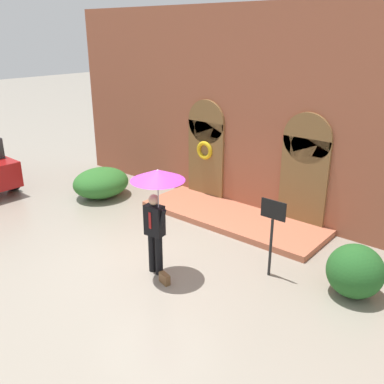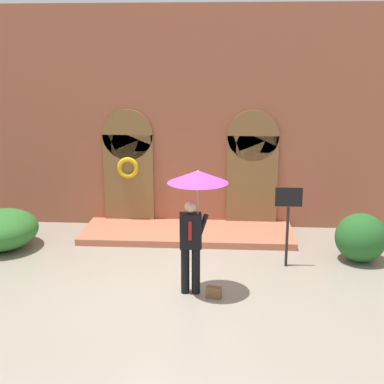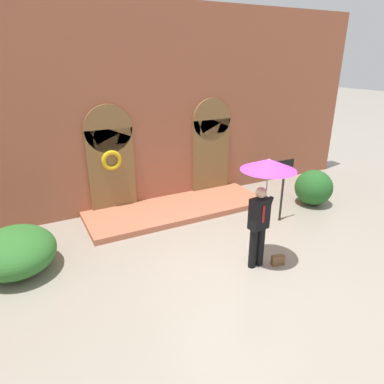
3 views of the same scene
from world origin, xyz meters
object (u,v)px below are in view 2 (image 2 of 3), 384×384
object	(u,v)px
handbag	(214,292)
sign_post	(288,214)
person_with_umbrella	(196,195)
shrub_left	(3,229)
shrub_right	(361,237)

from	to	relation	value
handbag	sign_post	world-z (taller)	sign_post
person_with_umbrella	shrub_left	world-z (taller)	person_with_umbrella
shrub_right	handbag	bearing A→B (deg)	-146.21
handbag	shrub_left	distance (m)	5.51
handbag	sign_post	size ratio (longest dim) A/B	0.16
person_with_umbrella	shrub_left	distance (m)	5.30
handbag	shrub_left	bearing A→B (deg)	170.57
handbag	shrub_left	size ratio (longest dim) A/B	0.16
person_with_umbrella	shrub_right	distance (m)	4.19
sign_post	shrub_right	xyz separation A→B (m)	(1.64, 0.43, -0.63)
sign_post	handbag	bearing A→B (deg)	-131.86
person_with_umbrella	handbag	xyz separation A→B (m)	(0.35, -0.20, -1.80)
person_with_umbrella	handbag	world-z (taller)	person_with_umbrella
handbag	shrub_right	bearing A→B (deg)	49.91
sign_post	shrub_right	bearing A→B (deg)	14.66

